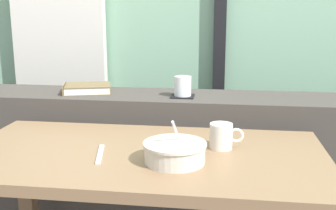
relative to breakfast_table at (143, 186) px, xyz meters
name	(u,v)px	position (x,y,z in m)	size (l,w,h in m)	color
dark_console_ledge	(180,179)	(0.07, 0.55, -0.21)	(2.80, 0.32, 0.80)	#423D38
breakfast_table	(143,186)	(0.00, 0.00, 0.00)	(1.19, 0.62, 0.73)	brown
coaster_square	(183,96)	(0.08, 0.52, 0.20)	(0.10, 0.10, 0.01)	black
juice_glass	(183,87)	(0.08, 0.52, 0.24)	(0.07, 0.07, 0.09)	white
closed_book	(87,88)	(-0.37, 0.55, 0.21)	(0.25, 0.21, 0.04)	brown
soup_bowl	(175,152)	(0.12, -0.08, 0.15)	(0.19, 0.19, 0.14)	beige
fork_utensil	(100,154)	(-0.13, -0.05, 0.12)	(0.02, 0.17, 0.01)	silver
ceramic_mug	(222,136)	(0.25, 0.07, 0.16)	(0.11, 0.08, 0.08)	silver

